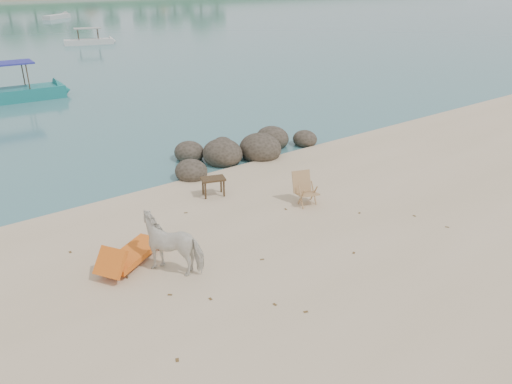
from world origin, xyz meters
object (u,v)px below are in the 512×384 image
lounge_chair (133,251)px  deck_chair (308,190)px  boulders (242,150)px  side_table (213,188)px  cow (174,243)px

lounge_chair → deck_chair: size_ratio=2.12×
deck_chair → boulders: bearing=97.4°
lounge_chair → deck_chair: (5.39, -0.09, 0.17)m
side_table → deck_chair: 2.86m
side_table → boulders: bearing=59.8°
side_table → lounge_chair: 4.08m
cow → deck_chair: 4.78m
boulders → lounge_chair: (-6.32, -4.51, 0.08)m
cow → lounge_chair: 1.11m
cow → side_table: cow is taller
cow → side_table: 4.07m
side_table → lounge_chair: (-3.52, -2.06, 0.02)m
side_table → deck_chair: (1.87, -2.15, 0.19)m
boulders → cow: (-5.65, -5.33, 0.44)m
cow → deck_chair: cow is taller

